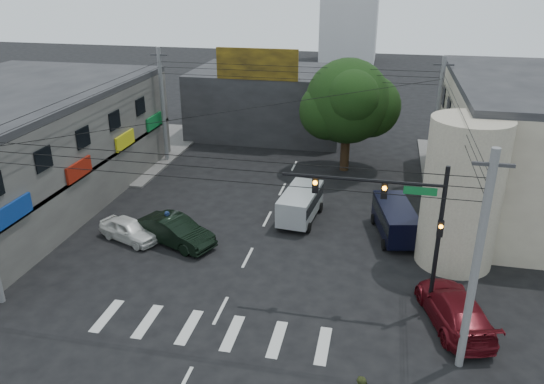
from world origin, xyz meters
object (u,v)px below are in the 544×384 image
(utility_pole_far_right, at_px, (437,121))
(maroon_sedan, at_px, (454,309))
(street_tree, at_px, (348,102))
(traffic_officer, at_px, (168,226))
(utility_pole_near_right, at_px, (476,266))
(dark_sedan, at_px, (175,231))
(traffic_gantry, at_px, (401,214))
(silver_minivan, at_px, (300,206))
(navy_van, at_px, (395,221))
(utility_pole_far_left, at_px, (163,106))
(white_compact, at_px, (129,230))

(utility_pole_far_right, bearing_deg, maroon_sedan, -90.00)
(street_tree, height_order, traffic_officer, street_tree)
(utility_pole_near_right, relative_size, dark_sedan, 1.77)
(traffic_gantry, distance_m, traffic_officer, 14.00)
(utility_pole_near_right, xyz_separation_m, silver_minivan, (-8.44, 11.83, -3.62))
(navy_van, height_order, traffic_officer, navy_van)
(maroon_sedan, relative_size, silver_minivan, 1.23)
(navy_van, bearing_deg, utility_pole_near_right, -178.98)
(maroon_sedan, distance_m, traffic_officer, 16.22)
(silver_minivan, height_order, navy_van, silver_minivan)
(traffic_gantry, bearing_deg, maroon_sedan, -15.32)
(street_tree, distance_m, traffic_gantry, 18.42)
(utility_pole_far_left, height_order, dark_sedan, utility_pole_far_left)
(traffic_gantry, xyz_separation_m, maroon_sedan, (2.68, -0.73, -4.04))
(dark_sedan, xyz_separation_m, white_compact, (-2.82, -0.13, -0.14))
(utility_pole_near_right, xyz_separation_m, utility_pole_far_left, (-21.00, 20.50, 0.00))
(utility_pole_near_right, xyz_separation_m, navy_van, (-2.61, 10.81, -3.63))
(white_compact, bearing_deg, street_tree, -16.63)
(utility_pole_near_right, bearing_deg, silver_minivan, 125.51)
(traffic_gantry, height_order, traffic_officer, traffic_gantry)
(utility_pole_near_right, bearing_deg, maroon_sedan, 90.00)
(utility_pole_near_right, relative_size, traffic_officer, 4.99)
(dark_sedan, relative_size, navy_van, 1.01)
(white_compact, xyz_separation_m, navy_van, (15.17, 3.73, 0.30))
(traffic_gantry, xyz_separation_m, dark_sedan, (-12.28, 3.71, -4.02))
(silver_minivan, bearing_deg, navy_van, -94.01)
(dark_sedan, bearing_deg, navy_van, -50.87)
(traffic_officer, bearing_deg, traffic_gantry, -32.67)
(street_tree, bearing_deg, dark_sedan, -120.60)
(silver_minivan, height_order, traffic_officer, silver_minivan)
(street_tree, relative_size, maroon_sedan, 1.49)
(street_tree, bearing_deg, utility_pole_far_left, -176.05)
(utility_pole_far_right, height_order, white_compact, utility_pole_far_right)
(white_compact, bearing_deg, silver_minivan, -41.63)
(dark_sedan, bearing_deg, utility_pole_far_left, 47.34)
(utility_pole_near_right, relative_size, white_compact, 2.18)
(utility_pole_far_left, height_order, maroon_sedan, utility_pole_far_left)
(utility_pole_near_right, height_order, maroon_sedan, utility_pole_near_right)
(utility_pole_near_right, distance_m, white_compact, 19.53)
(traffic_gantry, relative_size, utility_pole_far_right, 0.78)
(silver_minivan, bearing_deg, white_compact, 122.90)
(utility_pole_far_right, relative_size, dark_sedan, 1.77)
(maroon_sedan, height_order, navy_van, navy_van)
(traffic_gantry, height_order, maroon_sedan, traffic_gantry)
(utility_pole_far_right, bearing_deg, silver_minivan, -134.24)
(dark_sedan, height_order, silver_minivan, silver_minivan)
(white_compact, bearing_deg, utility_pole_near_right, -90.33)
(street_tree, distance_m, utility_pole_far_right, 6.63)
(utility_pole_far_right, bearing_deg, dark_sedan, -138.37)
(utility_pole_near_right, bearing_deg, utility_pole_far_left, 135.69)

